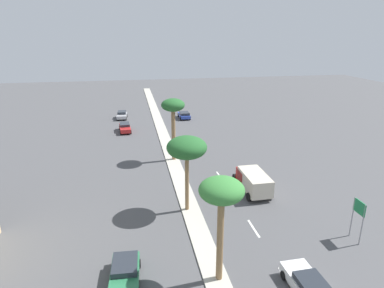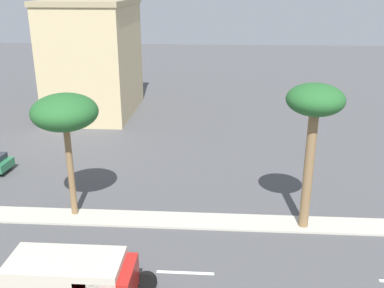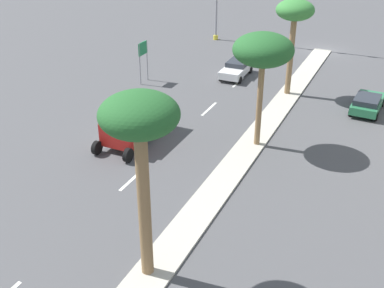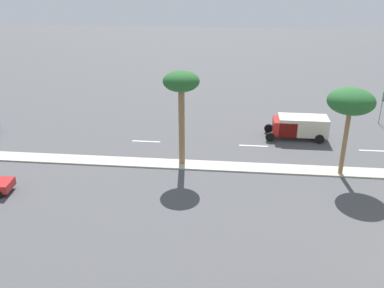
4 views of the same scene
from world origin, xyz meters
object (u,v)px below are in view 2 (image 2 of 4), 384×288
commercial_building (94,58)px  box_truck (78,279)px  palm_tree_rear (315,108)px  palm_tree_far (65,114)px

commercial_building → box_truck: bearing=13.7°
palm_tree_rear → palm_tree_far: bearing=-92.4°
box_truck → palm_tree_far: bearing=-160.4°
palm_tree_rear → box_truck: (7.14, -10.80, -5.82)m
commercial_building → palm_tree_rear: bearing=38.3°
palm_tree_far → commercial_building: bearing=-168.3°
commercial_building → box_truck: (30.19, 7.38, -4.59)m
palm_tree_far → box_truck: (7.70, 2.73, -5.09)m
commercial_building → palm_tree_far: 22.97m
palm_tree_far → box_truck: palm_tree_far is taller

